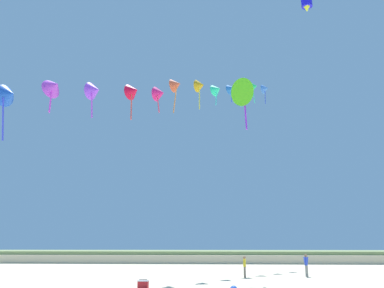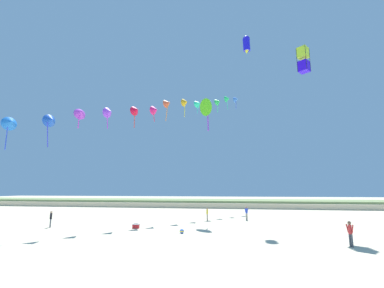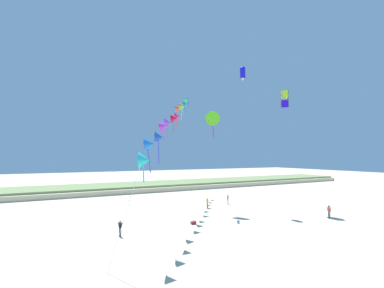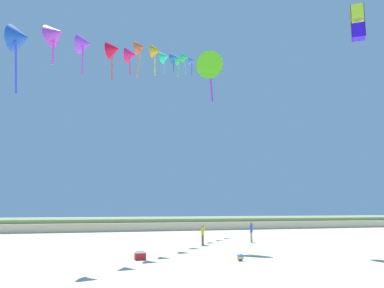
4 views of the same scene
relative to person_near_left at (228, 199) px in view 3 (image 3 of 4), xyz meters
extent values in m
plane|color=beige|center=(-6.48, -17.71, -0.93)|extent=(240.00, 240.00, 0.00)
cube|color=beige|center=(-6.48, 24.78, -0.43)|extent=(120.00, 13.57, 0.98)
cube|color=#7A8E56|center=(-6.48, 24.78, 0.20)|extent=(120.00, 11.53, 0.56)
cylinder|color=gray|center=(-0.05, -0.05, -0.52)|extent=(0.12, 0.12, 0.81)
cylinder|color=gray|center=(0.05, 0.05, -0.52)|extent=(0.12, 0.12, 0.81)
cylinder|color=blue|center=(0.00, 0.00, 0.17)|extent=(0.21, 0.21, 0.57)
cylinder|color=blue|center=(-0.13, -0.13, 0.21)|extent=(0.19, 0.19, 0.54)
cylinder|color=blue|center=(0.13, 0.13, 0.21)|extent=(0.19, 0.19, 0.54)
sphere|color=#9E7051|center=(0.00, 0.00, 0.57)|extent=(0.22, 0.22, 0.22)
cylinder|color=#474C56|center=(5.98, -13.37, -0.52)|extent=(0.12, 0.12, 0.80)
cylinder|color=#474C56|center=(6.05, -13.49, -0.52)|extent=(0.12, 0.12, 0.80)
cylinder|color=red|center=(6.02, -13.43, 0.16)|extent=(0.21, 0.21, 0.57)
cylinder|color=red|center=(5.93, -13.27, 0.20)|extent=(0.16, 0.20, 0.54)
cylinder|color=red|center=(6.11, -13.59, 0.20)|extent=(0.16, 0.20, 0.54)
sphere|color=brown|center=(6.02, -13.43, 0.56)|extent=(0.22, 0.22, 0.22)
cylinder|color=#726656|center=(-4.55, -1.31, -0.55)|extent=(0.11, 0.11, 0.75)
cylinder|color=#726656|center=(-4.57, -1.18, -0.55)|extent=(0.11, 0.11, 0.75)
cylinder|color=yellow|center=(-4.56, -1.25, 0.09)|extent=(0.20, 0.20, 0.53)
cylinder|color=yellow|center=(-4.52, -1.41, 0.13)|extent=(0.11, 0.19, 0.51)
cylinder|color=yellow|center=(-4.60, -1.08, 0.13)|extent=(0.11, 0.19, 0.51)
sphere|color=#9E7051|center=(-4.56, -1.25, 0.46)|extent=(0.20, 0.20, 0.20)
cylinder|color=#474C56|center=(-18.97, -8.99, -0.53)|extent=(0.11, 0.11, 0.78)
cylinder|color=#474C56|center=(-18.88, -9.09, -0.53)|extent=(0.11, 0.11, 0.78)
cylinder|color=black|center=(-18.92, -9.04, 0.13)|extent=(0.21, 0.21, 0.55)
cylinder|color=black|center=(-19.04, -8.91, 0.18)|extent=(0.18, 0.19, 0.53)
cylinder|color=black|center=(-18.81, -9.18, 0.18)|extent=(0.18, 0.19, 0.53)
sphere|color=tan|center=(-18.92, -9.04, 0.52)|extent=(0.21, 0.21, 0.21)
cone|color=#21C3C8|center=(-19.24, -18.05, 6.56)|extent=(1.07, 1.29, 1.10)
cylinder|color=#39B6E5|center=(-19.32, -18.18, 5.74)|extent=(0.13, 0.10, 1.22)
cone|color=blue|center=(-18.09, -15.56, 7.76)|extent=(1.24, 1.35, 1.17)
cylinder|color=blue|center=(-18.17, -15.69, 6.56)|extent=(0.28, 0.25, 1.95)
cone|color=blue|center=(-16.51, -13.26, 8.49)|extent=(1.13, 1.31, 1.12)
cylinder|color=#3943E5|center=(-16.59, -13.39, 7.22)|extent=(0.20, 0.24, 2.11)
cone|color=#AB3CD1|center=(-15.24, -11.04, 9.78)|extent=(1.39, 1.43, 1.23)
cylinder|color=#E239E5|center=(-15.31, -11.17, 8.89)|extent=(0.08, 0.15, 1.33)
cone|color=#8F3FEA|center=(-13.82, -8.40, 10.54)|extent=(1.13, 1.31, 1.13)
cylinder|color=#B339E5|center=(-13.90, -8.53, 9.55)|extent=(0.13, 0.25, 1.55)
cone|color=red|center=(-11.98, -5.82, 11.45)|extent=(1.22, 1.34, 1.15)
cylinder|color=#E54439|center=(-12.06, -5.95, 10.31)|extent=(0.12, 0.15, 1.85)
cone|color=#E11E73|center=(-10.53, -3.46, 12.15)|extent=(1.11, 1.30, 1.11)
cylinder|color=#E5395B|center=(-10.61, -3.59, 11.29)|extent=(0.23, 0.22, 1.28)
cone|color=#DA5635|center=(-9.53, -1.37, 13.65)|extent=(1.19, 1.33, 1.18)
cylinder|color=orange|center=(-9.60, -1.50, 12.35)|extent=(0.30, 0.08, 2.16)
cone|color=gold|center=(-7.73, 1.26, 14.60)|extent=(1.15, 1.31, 1.12)
cylinder|color=yellow|center=(-7.81, 1.13, 13.40)|extent=(0.09, 0.15, 1.97)
cone|color=#26E5A2|center=(-6.30, 3.79, 15.18)|extent=(1.33, 1.37, 1.17)
cylinder|color=#39E5D2|center=(-6.38, 3.66, 14.30)|extent=(0.16, 0.13, 1.34)
cone|color=blue|center=(-4.81, 6.02, 16.09)|extent=(1.32, 1.39, 1.19)
cylinder|color=blue|center=(-4.89, 5.89, 15.24)|extent=(0.18, 0.22, 1.27)
cone|color=#2DD356|center=(-3.65, 8.45, 16.94)|extent=(1.35, 1.40, 1.20)
cylinder|color=#39E58D|center=(-3.73, 8.32, 15.88)|extent=(0.22, 0.24, 1.67)
cone|color=#22CC67|center=(-2.19, 11.01, 18.27)|extent=(1.13, 1.30, 1.10)
cylinder|color=#39E5A8|center=(-2.26, 10.88, 17.16)|extent=(0.29, 0.09, 1.78)
cone|color=#3E7ADB|center=(-0.66, 13.26, 18.86)|extent=(1.20, 1.33, 1.13)
cylinder|color=blue|center=(-0.73, 13.13, 17.80)|extent=(0.13, 0.26, 1.69)
cylinder|color=silver|center=(-20.31, -17.41, 2.92)|extent=(1.94, 1.53, 7.69)
cube|color=#290EEB|center=(5.91, -6.67, 14.76)|extent=(1.28, 1.28, 1.09)
cube|color=#B4E52D|center=(5.91, -6.67, 16.26)|extent=(1.28, 1.28, 1.09)
cylinder|color=black|center=(5.82, -6.03, 15.51)|extent=(0.04, 0.04, 2.59)
cylinder|color=black|center=(5.27, -6.75, 15.51)|extent=(0.04, 0.04, 2.59)
cylinder|color=black|center=(5.99, -7.31, 15.51)|extent=(0.04, 0.04, 2.59)
cylinder|color=black|center=(6.54, -6.59, 15.51)|extent=(0.04, 0.04, 2.59)
cone|color=#52D01B|center=(-4.23, -2.38, 12.51)|extent=(2.29, 2.19, 2.20)
cone|color=#9C2DE5|center=(-4.23, -2.38, 12.53)|extent=(1.29, 1.24, 1.22)
cylinder|color=#9C2DE5|center=(-4.23, -2.38, 10.86)|extent=(0.19, 0.43, 2.65)
cylinder|color=#1715DC|center=(0.59, -3.37, 19.68)|extent=(0.92, 0.87, 1.56)
sphere|color=#1715DC|center=(0.59, -3.37, 20.37)|extent=(0.85, 0.85, 0.85)
cone|color=yellow|center=(0.59, -3.37, 18.83)|extent=(0.78, 0.78, 0.65)
sphere|color=black|center=(0.59, -3.37, 20.61)|extent=(0.18, 0.18, 0.18)
cube|color=red|center=(-10.53, -8.23, -0.75)|extent=(0.56, 0.40, 0.36)
cube|color=white|center=(-10.53, -8.23, -0.54)|extent=(0.58, 0.41, 0.06)
cylinder|color=black|center=(-10.53, -8.23, -0.48)|extent=(0.45, 0.03, 0.03)
sphere|color=blue|center=(-5.69, -10.23, -0.75)|extent=(0.36, 0.36, 0.36)
cylinder|color=yellow|center=(-5.69, -10.23, -0.75)|extent=(0.36, 0.36, 0.09)
camera|label=1|loc=(-6.44, -31.32, 1.45)|focal=38.00mm
camera|label=2|loc=(-1.08, -32.05, 2.69)|focal=24.00mm
camera|label=3|loc=(-24.12, -34.68, 6.80)|focal=24.00mm
camera|label=4|loc=(-14.73, -29.98, 1.75)|focal=38.00mm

